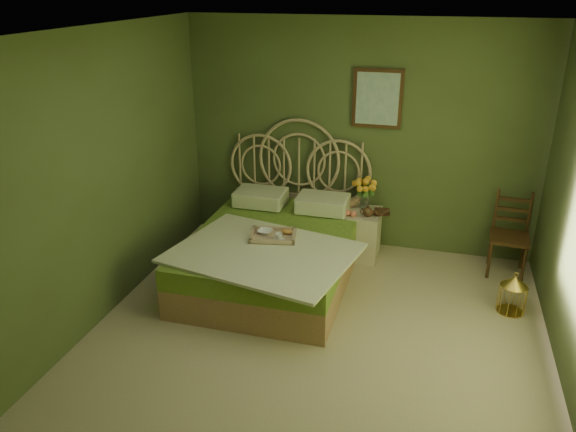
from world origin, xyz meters
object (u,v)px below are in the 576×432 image
(nightstand, at_px, (358,227))
(chair, at_px, (510,229))
(bed, at_px, (275,249))
(birdcage, at_px, (513,295))

(nightstand, height_order, chair, nightstand)
(bed, xyz_separation_m, chair, (2.38, 0.80, 0.18))
(chair, bearing_deg, bed, -157.24)
(bed, bearing_deg, birdcage, -1.75)
(birdcage, bearing_deg, nightstand, 153.15)
(chair, height_order, birdcage, chair)
(birdcage, bearing_deg, bed, 178.25)
(chair, bearing_deg, nightstand, -173.81)
(bed, distance_m, chair, 2.52)
(nightstand, xyz_separation_m, chair, (1.61, 0.06, 0.15))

